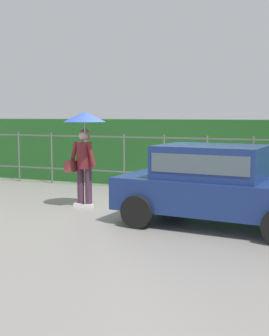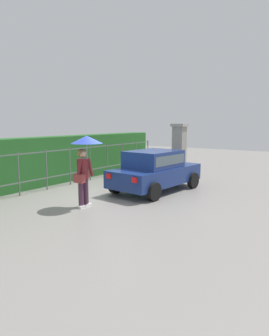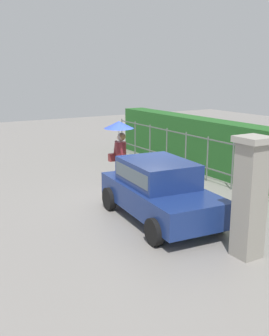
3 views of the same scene
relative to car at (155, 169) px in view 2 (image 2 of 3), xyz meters
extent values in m
plane|color=gray|center=(-1.59, 0.69, -0.80)|extent=(40.00, 40.00, 0.00)
cube|color=navy|center=(0.06, -0.01, -0.22)|extent=(3.83, 1.97, 0.60)
cube|color=navy|center=(-0.09, 0.01, 0.38)|extent=(2.02, 1.61, 0.60)
cube|color=#4C5B66|center=(-0.09, 0.01, 0.40)|extent=(1.87, 1.61, 0.33)
cylinder|color=black|center=(1.38, 0.72, -0.50)|extent=(0.61, 0.23, 0.60)
cylinder|color=black|center=(1.23, -0.96, -0.50)|extent=(0.61, 0.23, 0.60)
cylinder|color=black|center=(-1.11, 0.94, -0.50)|extent=(0.61, 0.23, 0.60)
cylinder|color=black|center=(-1.26, -0.73, -0.50)|extent=(0.61, 0.23, 0.60)
cube|color=red|center=(-1.74, 0.71, -0.07)|extent=(0.08, 0.20, 0.16)
cube|color=red|center=(-1.84, -0.38, -0.07)|extent=(0.08, 0.20, 0.16)
cylinder|color=#47283D|center=(-2.94, 0.61, -0.37)|extent=(0.15, 0.15, 0.86)
cylinder|color=#47283D|center=(-3.14, 0.62, -0.37)|extent=(0.15, 0.15, 0.86)
cube|color=white|center=(-2.94, 0.55, -0.76)|extent=(0.26, 0.10, 0.08)
cube|color=white|center=(-3.14, 0.56, -0.76)|extent=(0.26, 0.10, 0.08)
cylinder|color=maroon|center=(-3.04, 0.62, 0.35)|extent=(0.34, 0.34, 0.58)
sphere|color=#DBAD89|center=(-3.04, 0.62, 0.78)|extent=(0.22, 0.22, 0.22)
sphere|color=olive|center=(-3.04, 0.65, 0.80)|extent=(0.25, 0.25, 0.25)
cylinder|color=maroon|center=(-2.82, 0.53, 0.37)|extent=(0.23, 0.10, 0.56)
cylinder|color=maroon|center=(-3.26, 0.55, 0.37)|extent=(0.23, 0.10, 0.56)
cylinder|color=#B2B2B7|center=(-2.96, 0.51, 0.69)|extent=(0.02, 0.02, 0.77)
cone|color=blue|center=(-2.96, 0.51, 1.19)|extent=(0.92, 0.92, 0.22)
cube|color=maroon|center=(-3.30, 0.51, 0.11)|extent=(0.17, 0.35, 0.24)
cube|color=gray|center=(2.60, 0.34, 0.35)|extent=(0.48, 0.48, 2.30)
cube|color=#9E998E|center=(2.60, 0.34, 1.56)|extent=(0.60, 0.60, 0.12)
cylinder|color=#59605B|center=(-3.28, 3.38, -0.05)|extent=(0.05, 0.05, 1.50)
cylinder|color=#59605B|center=(-2.11, 3.38, -0.05)|extent=(0.05, 0.05, 1.50)
cylinder|color=#59605B|center=(-0.95, 3.38, -0.05)|extent=(0.05, 0.05, 1.50)
cylinder|color=#59605B|center=(0.21, 3.38, -0.05)|extent=(0.05, 0.05, 1.50)
cylinder|color=#59605B|center=(1.38, 3.38, -0.05)|extent=(0.05, 0.05, 1.50)
cylinder|color=#59605B|center=(2.54, 3.38, -0.05)|extent=(0.05, 0.05, 1.50)
cylinder|color=#59605B|center=(3.70, 3.38, -0.05)|extent=(0.05, 0.05, 1.50)
cylinder|color=#59605B|center=(4.87, 3.38, -0.05)|extent=(0.05, 0.05, 1.50)
cube|color=#59605B|center=(-1.53, 3.38, 0.62)|extent=(12.80, 0.03, 0.04)
cube|color=#59605B|center=(-1.53, 3.38, -0.35)|extent=(12.80, 0.03, 0.04)
cube|color=#235B23|center=(-1.53, 4.30, 0.15)|extent=(13.80, 0.90, 1.90)
camera|label=1|loc=(1.71, -8.27, 1.23)|focal=49.15mm
camera|label=2|loc=(-9.40, -5.62, 1.68)|focal=32.77mm
camera|label=3|loc=(7.81, -5.38, 2.81)|focal=43.02mm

